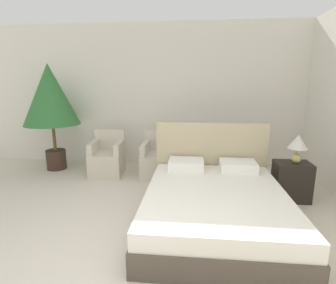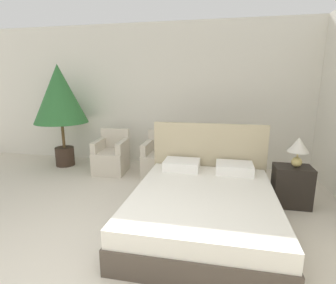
{
  "view_description": "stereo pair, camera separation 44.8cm",
  "coord_description": "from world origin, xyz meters",
  "px_view_note": "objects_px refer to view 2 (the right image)",
  "views": [
    {
      "loc": [
        0.6,
        -1.68,
        1.72
      ],
      "look_at": [
        0.16,
        2.67,
        0.73
      ],
      "focal_mm": 28.0,
      "sensor_mm": 36.0,
      "label": 1
    },
    {
      "loc": [
        1.04,
        -1.61,
        1.72
      ],
      "look_at": [
        0.16,
        2.67,
        0.73
      ],
      "focal_mm": 28.0,
      "sensor_mm": 36.0,
      "label": 2
    }
  ],
  "objects_px": {
    "bed": "(204,204)",
    "nightstand": "(292,186)",
    "armchair_near_window_left": "(111,158)",
    "table_lamp": "(298,147)",
    "armchair_near_window_right": "(160,161)",
    "potted_palm": "(60,97)"
  },
  "relations": [
    {
      "from": "bed",
      "to": "nightstand",
      "type": "bearing_deg",
      "value": 33.06
    },
    {
      "from": "bed",
      "to": "potted_palm",
      "type": "xyz_separation_m",
      "value": [
        -3.05,
        1.81,
        1.18
      ]
    },
    {
      "from": "potted_palm",
      "to": "table_lamp",
      "type": "xyz_separation_m",
      "value": [
        4.26,
        -1.05,
        -0.59
      ]
    },
    {
      "from": "armchair_near_window_right",
      "to": "nightstand",
      "type": "relative_size",
      "value": 1.42
    },
    {
      "from": "nightstand",
      "to": "armchair_near_window_left",
      "type": "bearing_deg",
      "value": 164.66
    },
    {
      "from": "potted_palm",
      "to": "armchair_near_window_right",
      "type": "bearing_deg",
      "value": -5.09
    },
    {
      "from": "armchair_near_window_left",
      "to": "nightstand",
      "type": "xyz_separation_m",
      "value": [
        3.1,
        -0.85,
        0.01
      ]
    },
    {
      "from": "armchair_near_window_left",
      "to": "nightstand",
      "type": "relative_size",
      "value": 1.42
    },
    {
      "from": "bed",
      "to": "armchair_near_window_left",
      "type": "relative_size",
      "value": 2.56
    },
    {
      "from": "bed",
      "to": "armchair_near_window_right",
      "type": "bearing_deg",
      "value": 119.95
    },
    {
      "from": "bed",
      "to": "armchair_near_window_left",
      "type": "bearing_deg",
      "value": 139.72
    },
    {
      "from": "nightstand",
      "to": "armchair_near_window_right",
      "type": "bearing_deg",
      "value": 158.15
    },
    {
      "from": "armchair_near_window_left",
      "to": "table_lamp",
      "type": "relative_size",
      "value": 1.98
    },
    {
      "from": "bed",
      "to": "nightstand",
      "type": "height_order",
      "value": "bed"
    },
    {
      "from": "armchair_near_window_right",
      "to": "nightstand",
      "type": "distance_m",
      "value": 2.28
    },
    {
      "from": "bed",
      "to": "armchair_near_window_left",
      "type": "distance_m",
      "value": 2.51
    },
    {
      "from": "bed",
      "to": "potted_palm",
      "type": "bearing_deg",
      "value": 149.31
    },
    {
      "from": "nightstand",
      "to": "table_lamp",
      "type": "bearing_deg",
      "value": -15.68
    },
    {
      "from": "armchair_near_window_right",
      "to": "table_lamp",
      "type": "bearing_deg",
      "value": -22.23
    },
    {
      "from": "table_lamp",
      "to": "armchair_near_window_right",
      "type": "bearing_deg",
      "value": 158.23
    },
    {
      "from": "armchair_near_window_right",
      "to": "armchair_near_window_left",
      "type": "bearing_deg",
      "value": 179.54
    },
    {
      "from": "bed",
      "to": "nightstand",
      "type": "relative_size",
      "value": 3.62
    }
  ]
}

